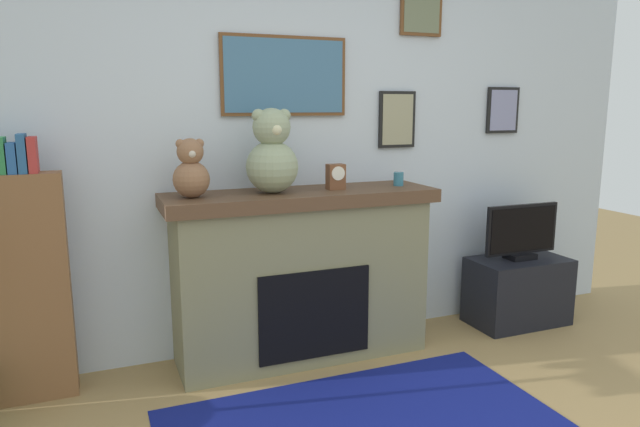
% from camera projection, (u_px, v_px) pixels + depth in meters
% --- Properties ---
extents(back_wall, '(5.20, 0.15, 2.60)m').
position_uv_depth(back_wall, '(299.00, 146.00, 3.69)').
color(back_wall, silver).
rests_on(back_wall, ground_plane).
extents(fireplace, '(1.65, 0.52, 1.05)m').
position_uv_depth(fireplace, '(301.00, 274.00, 3.54)').
color(fireplace, '#7E7C5A').
rests_on(fireplace, ground_plane).
extents(bookshelf, '(0.43, 0.16, 1.42)m').
position_uv_depth(bookshelf, '(25.00, 281.00, 2.98)').
color(bookshelf, brown).
rests_on(bookshelf, ground_plane).
extents(tv_stand, '(0.70, 0.40, 0.48)m').
position_uv_depth(tv_stand, '(518.00, 291.00, 4.13)').
color(tv_stand, black).
rests_on(tv_stand, ground_plane).
extents(television, '(0.59, 0.14, 0.40)m').
position_uv_depth(television, '(522.00, 233.00, 4.05)').
color(television, black).
rests_on(television, tv_stand).
extents(area_rug, '(1.96, 1.10, 0.01)m').
position_uv_depth(area_rug, '(365.00, 427.00, 2.81)').
color(area_rug, navy).
rests_on(area_rug, ground_plane).
extents(candle_jar, '(0.06, 0.06, 0.09)m').
position_uv_depth(candle_jar, '(398.00, 179.00, 3.66)').
color(candle_jar, teal).
rests_on(candle_jar, fireplace).
extents(mantel_clock, '(0.11, 0.08, 0.16)m').
position_uv_depth(mantel_clock, '(336.00, 177.00, 3.49)').
color(mantel_clock, brown).
rests_on(mantel_clock, fireplace).
extents(teddy_bear_cream, '(0.20, 0.20, 0.33)m').
position_uv_depth(teddy_bear_cream, '(191.00, 171.00, 3.16)').
color(teddy_bear_cream, '#8D6245').
rests_on(teddy_bear_cream, fireplace).
extents(teddy_bear_grey, '(0.31, 0.31, 0.49)m').
position_uv_depth(teddy_bear_grey, '(272.00, 155.00, 3.32)').
color(teddy_bear_grey, '#93A07E').
rests_on(teddy_bear_grey, fireplace).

